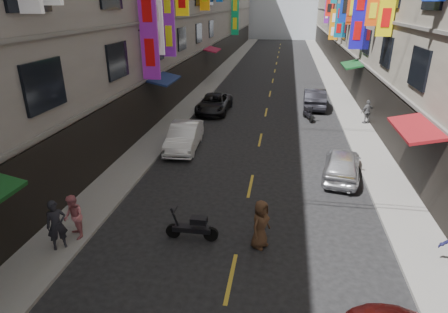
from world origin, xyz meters
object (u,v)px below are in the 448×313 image
(car_right_far, at_px, (314,98))
(pedestrian_lfar, at_px, (74,217))
(scooter_crossing, at_px, (193,228))
(car_left_mid, at_px, (184,136))
(car_right_mid, at_px, (342,164))
(pedestrian_crossing, at_px, (261,224))
(scooter_far_right, at_px, (308,114))
(pedestrian_lnear, at_px, (57,225))
(pedestrian_rfar, at_px, (367,112))
(car_left_far, at_px, (214,103))

(car_right_far, height_order, pedestrian_lfar, pedestrian_lfar)
(scooter_crossing, distance_m, car_right_far, 18.85)
(scooter_crossing, relative_size, car_left_mid, 0.42)
(car_right_mid, relative_size, pedestrian_crossing, 2.34)
(pedestrian_lfar, bearing_deg, pedestrian_crossing, 53.04)
(pedestrian_lfar, relative_size, pedestrian_crossing, 0.93)
(car_right_mid, height_order, pedestrian_crossing, pedestrian_crossing)
(car_right_mid, distance_m, pedestrian_lfar, 11.43)
(scooter_far_right, height_order, car_right_mid, car_right_mid)
(pedestrian_lnear, bearing_deg, car_left_mid, 39.62)
(pedestrian_lnear, relative_size, pedestrian_rfar, 1.09)
(scooter_crossing, xyz_separation_m, scooter_far_right, (4.46, 14.80, 0.00))
(car_left_mid, height_order, car_left_far, car_left_mid)
(pedestrian_rfar, bearing_deg, scooter_crossing, 35.70)
(car_right_mid, height_order, car_right_far, car_right_far)
(pedestrian_lnear, distance_m, pedestrian_rfar, 19.75)
(car_right_mid, relative_size, pedestrian_lfar, 2.53)
(pedestrian_lnear, xyz_separation_m, pedestrian_crossing, (6.33, 1.26, -0.12))
(scooter_far_right, xyz_separation_m, car_left_mid, (-6.91, -6.60, 0.26))
(scooter_far_right, distance_m, pedestrian_lnear, 18.23)
(scooter_crossing, height_order, pedestrian_lfar, pedestrian_lfar)
(car_right_far, distance_m, pedestrian_lnear, 21.49)
(pedestrian_lnear, bearing_deg, scooter_crossing, -23.00)
(scooter_crossing, height_order, car_left_mid, car_left_mid)
(car_left_far, relative_size, pedestrian_lfar, 2.98)
(car_left_mid, bearing_deg, car_right_mid, -20.14)
(pedestrian_lfar, relative_size, pedestrian_rfar, 1.00)
(pedestrian_lnear, xyz_separation_m, pedestrian_lfar, (0.22, 0.61, -0.06))
(pedestrian_lfar, bearing_deg, car_left_far, 131.23)
(car_right_mid, bearing_deg, car_right_far, -78.25)
(car_left_far, bearing_deg, car_right_far, 19.43)
(car_right_mid, height_order, pedestrian_lfar, pedestrian_lfar)
(car_left_mid, distance_m, car_right_mid, 8.35)
(pedestrian_lfar, bearing_deg, pedestrian_rfar, 98.12)
(pedestrian_lnear, bearing_deg, scooter_far_right, 21.39)
(car_left_far, distance_m, car_right_mid, 12.60)
(car_left_mid, height_order, car_right_mid, car_left_mid)
(scooter_crossing, bearing_deg, pedestrian_rfar, -30.27)
(scooter_far_right, xyz_separation_m, pedestrian_lfar, (-8.31, -15.50, 0.45))
(pedestrian_lnear, bearing_deg, pedestrian_rfar, 11.07)
(car_left_mid, xyz_separation_m, pedestrian_crossing, (4.71, -8.25, 0.14))
(car_right_mid, bearing_deg, car_left_mid, -7.29)
(pedestrian_lnear, bearing_deg, car_right_far, 24.16)
(car_right_mid, xyz_separation_m, pedestrian_crossing, (-3.29, -5.84, 0.17))
(pedestrian_lnear, bearing_deg, car_left_far, 43.04)
(scooter_crossing, relative_size, pedestrian_lfar, 1.16)
(car_left_mid, distance_m, car_right_far, 12.47)
(scooter_crossing, bearing_deg, scooter_far_right, -17.20)
(car_right_far, relative_size, pedestrian_crossing, 2.67)
(car_left_far, bearing_deg, pedestrian_rfar, -7.39)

